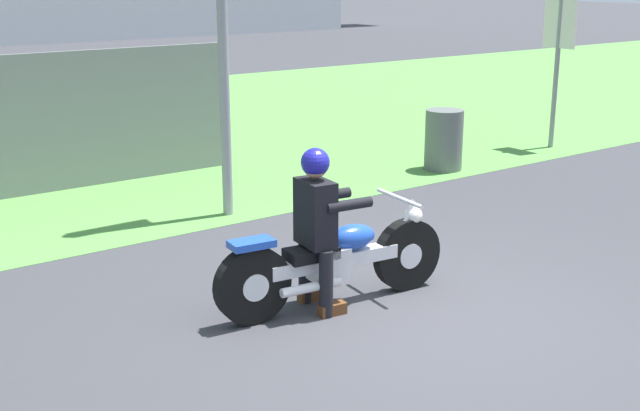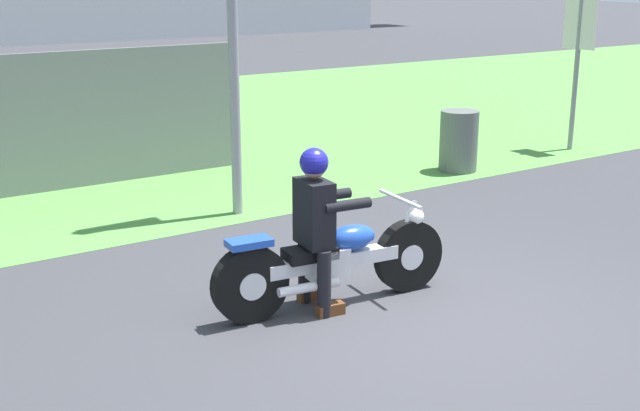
{
  "view_description": "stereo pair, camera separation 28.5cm",
  "coord_description": "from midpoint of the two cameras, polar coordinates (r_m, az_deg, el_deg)",
  "views": [
    {
      "loc": [
        -4.47,
        -4.45,
        2.8
      ],
      "look_at": [
        -0.48,
        1.03,
        0.85
      ],
      "focal_mm": 46.12,
      "sensor_mm": 36.0,
      "label": 1
    },
    {
      "loc": [
        -4.24,
        -4.61,
        2.8
      ],
      "look_at": [
        -0.48,
        1.03,
        0.85
      ],
      "focal_mm": 46.12,
      "sensor_mm": 36.0,
      "label": 2
    }
  ],
  "objects": [
    {
      "name": "ground",
      "position": [
        6.88,
        9.38,
        -8.19
      ],
      "size": [
        120.0,
        120.0,
        0.0
      ],
      "primitive_type": "plane",
      "color": "#38383D"
    },
    {
      "name": "rider_lead",
      "position": [
        6.83,
        0.92,
        -0.78
      ],
      "size": [
        0.58,
        0.5,
        1.41
      ],
      "rotation": [
        0.0,
        0.0,
        -0.11
      ],
      "color": "black",
      "rests_on": "ground"
    },
    {
      "name": "motorcycle_lead",
      "position": [
        7.04,
        2.13,
        -3.92
      ],
      "size": [
        2.19,
        0.66,
        0.89
      ],
      "rotation": [
        0.0,
        0.0,
        -0.11
      ],
      "color": "black",
      "rests_on": "ground"
    },
    {
      "name": "sign_banner",
      "position": [
        13.72,
        18.1,
        10.79
      ],
      "size": [
        0.08,
        0.6,
        2.6
      ],
      "color": "gray",
      "rests_on": "ground"
    },
    {
      "name": "trash_can",
      "position": [
        11.98,
        10.27,
        4.42
      ],
      "size": [
        0.55,
        0.55,
        0.87
      ],
      "primitive_type": "cylinder",
      "color": "#595E5B",
      "rests_on": "ground"
    },
    {
      "name": "grass_verge",
      "position": [
        14.83,
        -16.07,
        4.56
      ],
      "size": [
        60.0,
        12.0,
        0.01
      ],
      "primitive_type": "cube",
      "color": "#549342",
      "rests_on": "ground"
    }
  ]
}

